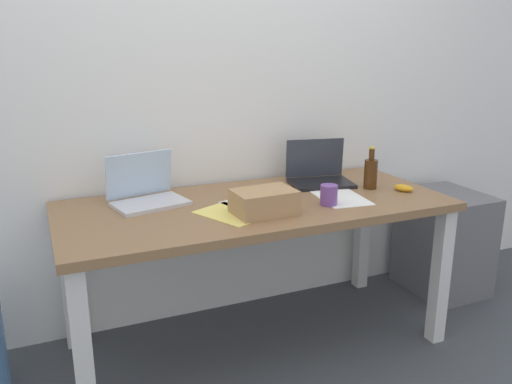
# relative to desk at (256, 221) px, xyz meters

# --- Properties ---
(ground_plane) EXTENTS (8.00, 8.00, 0.00)m
(ground_plane) POSITION_rel_desk_xyz_m (0.00, 0.00, -0.65)
(ground_plane) COLOR #42474C
(back_wall) EXTENTS (5.20, 0.08, 2.60)m
(back_wall) POSITION_rel_desk_xyz_m (0.00, 0.46, 0.65)
(back_wall) COLOR white
(back_wall) RESTS_ON ground
(desk) EXTENTS (1.83, 0.80, 0.75)m
(desk) POSITION_rel_desk_xyz_m (0.00, 0.00, 0.00)
(desk) COLOR olive
(desk) RESTS_ON ground
(laptop_left) EXTENTS (0.37, 0.30, 0.23)m
(laptop_left) POSITION_rel_desk_xyz_m (-0.48, 0.18, 0.14)
(laptop_left) COLOR silver
(laptop_left) RESTS_ON desk
(laptop_right) EXTENTS (0.36, 0.30, 0.23)m
(laptop_right) POSITION_rel_desk_xyz_m (0.45, 0.19, 0.14)
(laptop_right) COLOR black
(laptop_right) RESTS_ON desk
(beer_bottle) EXTENTS (0.07, 0.07, 0.22)m
(beer_bottle) POSITION_rel_desk_xyz_m (0.64, -0.01, 0.17)
(beer_bottle) COLOR #47280F
(beer_bottle) RESTS_ON desk
(computer_mouse) EXTENTS (0.10, 0.12, 0.03)m
(computer_mouse) POSITION_rel_desk_xyz_m (0.76, -0.12, 0.11)
(computer_mouse) COLOR gold
(computer_mouse) RESTS_ON desk
(cardboard_box) EXTENTS (0.28, 0.20, 0.11)m
(cardboard_box) POSITION_rel_desk_xyz_m (-0.04, -0.17, 0.15)
(cardboard_box) COLOR tan
(cardboard_box) RESTS_ON desk
(coffee_mug) EXTENTS (0.08, 0.08, 0.09)m
(coffee_mug) POSITION_rel_desk_xyz_m (0.29, -0.17, 0.14)
(coffee_mug) COLOR #724799
(coffee_mug) RESTS_ON desk
(paper_sheet_front_right) EXTENTS (0.24, 0.32, 0.00)m
(paper_sheet_front_right) POSITION_rel_desk_xyz_m (0.41, -0.11, 0.09)
(paper_sheet_front_right) COLOR white
(paper_sheet_front_right) RESTS_ON desk
(paper_yellow_folder) EXTENTS (0.32, 0.36, 0.00)m
(paper_yellow_folder) POSITION_rel_desk_xyz_m (-0.17, -0.12, 0.09)
(paper_yellow_folder) COLOR #F4E06B
(paper_yellow_folder) RESTS_ON desk
(paper_sheet_center) EXTENTS (0.29, 0.35, 0.00)m
(paper_sheet_center) POSITION_rel_desk_xyz_m (-0.02, -0.05, 0.09)
(paper_sheet_center) COLOR white
(paper_sheet_center) RESTS_ON desk
(filing_cabinet) EXTENTS (0.40, 0.48, 0.61)m
(filing_cabinet) POSITION_rel_desk_xyz_m (1.29, 0.12, -0.35)
(filing_cabinet) COLOR slate
(filing_cabinet) RESTS_ON ground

